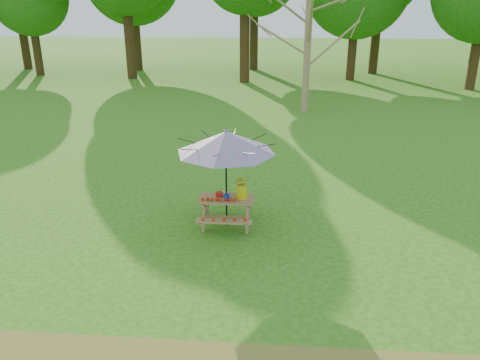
{
  "coord_description": "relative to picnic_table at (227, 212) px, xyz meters",
  "views": [
    {
      "loc": [
        5.89,
        -7.77,
        4.72
      ],
      "look_at": [
        5.16,
        1.66,
        1.1
      ],
      "focal_mm": 35.0,
      "sensor_mm": 36.0,
      "label": 1
    }
  ],
  "objects": [
    {
      "name": "patio_umbrella",
      "position": [
        0.0,
        0.0,
        1.62
      ],
      "size": [
        2.38,
        2.38,
        2.25
      ],
      "color": "black",
      "rests_on": "ground"
    },
    {
      "name": "produce_bins",
      "position": [
        -0.06,
        0.02,
        0.4
      ],
      "size": [
        0.32,
        0.4,
        0.13
      ],
      "color": "red",
      "rests_on": "picnic_table"
    },
    {
      "name": "flower_bucket",
      "position": [
        0.34,
        0.02,
        0.63
      ],
      "size": [
        0.38,
        0.34,
        0.53
      ],
      "color": "yellow",
      "rests_on": "picnic_table"
    },
    {
      "name": "picnic_table",
      "position": [
        0.0,
        0.0,
        0.0
      ],
      "size": [
        1.2,
        1.32,
        0.67
      ],
      "color": "#9C7F46",
      "rests_on": "ground"
    },
    {
      "name": "tomatoes_row",
      "position": [
        -0.15,
        -0.18,
        0.38
      ],
      "size": [
        0.77,
        0.13,
        0.07
      ],
      "primitive_type": null,
      "color": "red",
      "rests_on": "picnic_table"
    }
  ]
}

